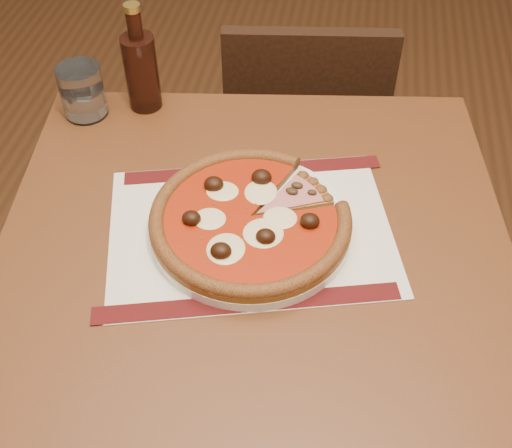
{
  "coord_description": "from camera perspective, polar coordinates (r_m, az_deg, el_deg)",
  "views": [
    {
      "loc": [
        0.47,
        -1.46,
        1.49
      ],
      "look_at": [
        0.36,
        -0.79,
        0.78
      ],
      "focal_mm": 45.0,
      "sensor_mm": 36.0,
      "label": 1
    }
  ],
  "objects": [
    {
      "name": "water_glass",
      "position": [
        1.25,
        -15.2,
        11.31
      ],
      "size": [
        0.11,
        0.11,
        0.1
      ],
      "primitive_type": "cylinder",
      "rotation": [
        0.0,
        0.0,
        0.38
      ],
      "color": "white",
      "rests_on": "table"
    },
    {
      "name": "placemat",
      "position": [
        1.01,
        -0.49,
        -0.6
      ],
      "size": [
        0.51,
        0.42,
        0.0
      ],
      "primitive_type": "cube",
      "rotation": [
        0.0,
        0.0,
        0.26
      ],
      "color": "beige",
      "rests_on": "table"
    },
    {
      "name": "bottle",
      "position": [
        1.23,
        -10.18,
        13.44
      ],
      "size": [
        0.06,
        0.06,
        0.21
      ],
      "color": "#34150D",
      "rests_on": "table"
    },
    {
      "name": "ham_slice",
      "position": [
        1.03,
        3.73,
        2.56
      ],
      "size": [
        0.12,
        0.11,
        0.02
      ],
      "rotation": [
        0.0,
        0.0,
        0.75
      ],
      "color": "olive",
      "rests_on": "plate"
    },
    {
      "name": "pizza",
      "position": [
        0.99,
        -0.51,
        0.57
      ],
      "size": [
        0.31,
        0.31,
        0.04
      ],
      "color": "olive",
      "rests_on": "plate"
    },
    {
      "name": "table",
      "position": [
        1.07,
        -0.17,
        -5.61
      ],
      "size": [
        0.9,
        0.9,
        0.75
      ],
      "rotation": [
        0.0,
        0.0,
        0.13
      ],
      "color": "brown",
      "rests_on": "ground"
    },
    {
      "name": "plate",
      "position": [
        1.0,
        -0.49,
        -0.21
      ],
      "size": [
        0.32,
        0.32,
        0.02
      ],
      "primitive_type": "cylinder",
      "color": "white",
      "rests_on": "placemat"
    },
    {
      "name": "chair_far",
      "position": [
        1.67,
        4.15,
        8.06
      ],
      "size": [
        0.42,
        0.42,
        0.8
      ],
      "rotation": [
        0.0,
        0.0,
        3.27
      ],
      "color": "black",
      "rests_on": "ground"
    }
  ]
}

